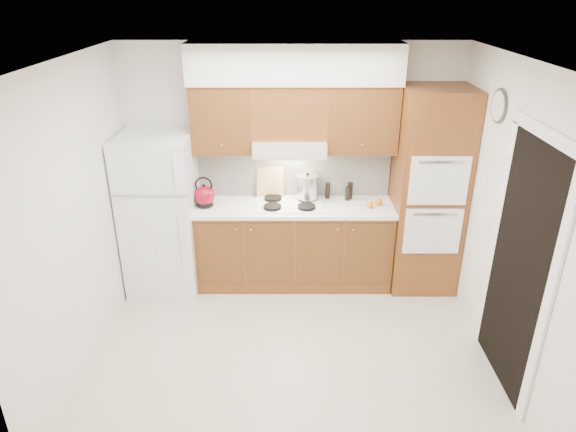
{
  "coord_description": "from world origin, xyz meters",
  "views": [
    {
      "loc": [
        -0.04,
        -3.87,
        3.12
      ],
      "look_at": [
        -0.04,
        0.45,
        1.15
      ],
      "focal_mm": 32.0,
      "sensor_mm": 36.0,
      "label": 1
    }
  ],
  "objects_px": {
    "oven_cabinet": "(428,192)",
    "kettle": "(204,196)",
    "stock_pot": "(307,187)",
    "fridge": "(161,214)"
  },
  "relations": [
    {
      "from": "fridge",
      "to": "kettle",
      "type": "relative_size",
      "value": 7.78
    },
    {
      "from": "fridge",
      "to": "kettle",
      "type": "distance_m",
      "value": 0.52
    },
    {
      "from": "fridge",
      "to": "stock_pot",
      "type": "relative_size",
      "value": 6.93
    },
    {
      "from": "fridge",
      "to": "kettle",
      "type": "xyz_separation_m",
      "value": [
        0.47,
        0.03,
        0.2
      ]
    },
    {
      "from": "fridge",
      "to": "stock_pot",
      "type": "xyz_separation_m",
      "value": [
        1.58,
        0.21,
        0.23
      ]
    },
    {
      "from": "oven_cabinet",
      "to": "kettle",
      "type": "relative_size",
      "value": 9.95
    },
    {
      "from": "fridge",
      "to": "oven_cabinet",
      "type": "bearing_deg",
      "value": 0.7
    },
    {
      "from": "fridge",
      "to": "kettle",
      "type": "height_order",
      "value": "fridge"
    },
    {
      "from": "kettle",
      "to": "stock_pot",
      "type": "height_order",
      "value": "stock_pot"
    },
    {
      "from": "oven_cabinet",
      "to": "stock_pot",
      "type": "relative_size",
      "value": 8.86
    }
  ]
}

